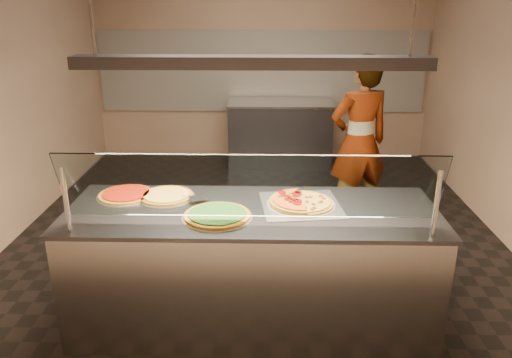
{
  "coord_description": "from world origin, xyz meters",
  "views": [
    {
      "loc": [
        0.11,
        -4.6,
        2.33
      ],
      "look_at": [
        0.01,
        -0.98,
        1.02
      ],
      "focal_mm": 35.0,
      "sensor_mm": 36.0,
      "label": 1
    }
  ],
  "objects_px": {
    "serving_counter": "(252,267)",
    "heat_lamp_housing": "(251,62)",
    "pizza_spinach": "(217,215)",
    "prep_table": "(280,133)",
    "perforated_tray": "(301,204)",
    "pizza_tomato": "(126,194)",
    "half_pizza_pepperoni": "(286,201)",
    "pizza_cheese": "(167,195)",
    "sneeze_guard": "(250,187)",
    "worker": "(359,142)",
    "pizza_spatula": "(190,195)",
    "half_pizza_sausage": "(317,202)"
  },
  "relations": [
    {
      "from": "serving_counter",
      "to": "heat_lamp_housing",
      "type": "distance_m",
      "value": 1.48
    },
    {
      "from": "pizza_spinach",
      "to": "prep_table",
      "type": "relative_size",
      "value": 0.32
    },
    {
      "from": "perforated_tray",
      "to": "pizza_tomato",
      "type": "distance_m",
      "value": 1.32
    },
    {
      "from": "pizza_spinach",
      "to": "half_pizza_pepperoni",
      "type": "bearing_deg",
      "value": 25.89
    },
    {
      "from": "serving_counter",
      "to": "half_pizza_pepperoni",
      "type": "xyz_separation_m",
      "value": [
        0.24,
        0.08,
        0.5
      ]
    },
    {
      "from": "heat_lamp_housing",
      "to": "serving_counter",
      "type": "bearing_deg",
      "value": 0.0
    },
    {
      "from": "pizza_spinach",
      "to": "pizza_cheese",
      "type": "height_order",
      "value": "pizza_spinach"
    },
    {
      "from": "sneeze_guard",
      "to": "pizza_tomato",
      "type": "bearing_deg",
      "value": 149.15
    },
    {
      "from": "pizza_tomato",
      "to": "worker",
      "type": "height_order",
      "value": "worker"
    },
    {
      "from": "pizza_cheese",
      "to": "half_pizza_pepperoni",
      "type": "bearing_deg",
      "value": -8.23
    },
    {
      "from": "pizza_spatula",
      "to": "prep_table",
      "type": "bearing_deg",
      "value": 78.62
    },
    {
      "from": "half_pizza_sausage",
      "to": "pizza_spinach",
      "type": "height_order",
      "value": "half_pizza_sausage"
    },
    {
      "from": "worker",
      "to": "sneeze_guard",
      "type": "bearing_deg",
      "value": 44.47
    },
    {
      "from": "half_pizza_sausage",
      "to": "pizza_cheese",
      "type": "relative_size",
      "value": 1.14
    },
    {
      "from": "sneeze_guard",
      "to": "pizza_spatula",
      "type": "xyz_separation_m",
      "value": [
        -0.47,
        0.53,
        -0.27
      ]
    },
    {
      "from": "sneeze_guard",
      "to": "pizza_cheese",
      "type": "relative_size",
      "value": 5.63
    },
    {
      "from": "pizza_cheese",
      "to": "pizza_tomato",
      "type": "xyz_separation_m",
      "value": [
        -0.31,
        0.02,
        0.0
      ]
    },
    {
      "from": "perforated_tray",
      "to": "worker",
      "type": "distance_m",
      "value": 1.9
    },
    {
      "from": "sneeze_guard",
      "to": "pizza_cheese",
      "type": "distance_m",
      "value": 0.9
    },
    {
      "from": "perforated_tray",
      "to": "pizza_tomato",
      "type": "relative_size",
      "value": 1.42
    },
    {
      "from": "pizza_tomato",
      "to": "worker",
      "type": "xyz_separation_m",
      "value": [
        2.02,
        1.61,
        -0.03
      ]
    },
    {
      "from": "pizza_spinach",
      "to": "worker",
      "type": "bearing_deg",
      "value": 56.83
    },
    {
      "from": "half_pizza_pepperoni",
      "to": "heat_lamp_housing",
      "type": "distance_m",
      "value": 1.02
    },
    {
      "from": "half_pizza_sausage",
      "to": "pizza_spatula",
      "type": "relative_size",
      "value": 2.1
    },
    {
      "from": "half_pizza_pepperoni",
      "to": "pizza_cheese",
      "type": "xyz_separation_m",
      "value": [
        -0.89,
        0.13,
        -0.02
      ]
    },
    {
      "from": "perforated_tray",
      "to": "worker",
      "type": "bearing_deg",
      "value": 67.87
    },
    {
      "from": "half_pizza_pepperoni",
      "to": "prep_table",
      "type": "distance_m",
      "value": 3.86
    },
    {
      "from": "worker",
      "to": "pizza_tomato",
      "type": "bearing_deg",
      "value": 19.01
    },
    {
      "from": "serving_counter",
      "to": "sneeze_guard",
      "type": "bearing_deg",
      "value": -90.0
    },
    {
      "from": "perforated_tray",
      "to": "pizza_tomato",
      "type": "xyz_separation_m",
      "value": [
        -1.31,
        0.15,
        0.01
      ]
    },
    {
      "from": "heat_lamp_housing",
      "to": "sneeze_guard",
      "type": "bearing_deg",
      "value": -90.0
    },
    {
      "from": "half_pizza_pepperoni",
      "to": "worker",
      "type": "relative_size",
      "value": 0.26
    },
    {
      "from": "pizza_spinach",
      "to": "pizza_cheese",
      "type": "relative_size",
      "value": 1.14
    },
    {
      "from": "half_pizza_sausage",
      "to": "prep_table",
      "type": "bearing_deg",
      "value": 92.73
    },
    {
      "from": "sneeze_guard",
      "to": "half_pizza_sausage",
      "type": "height_order",
      "value": "sneeze_guard"
    },
    {
      "from": "perforated_tray",
      "to": "pizza_spatula",
      "type": "relative_size",
      "value": 2.68
    },
    {
      "from": "pizza_spinach",
      "to": "pizza_spatula",
      "type": "xyz_separation_m",
      "value": [
        -0.24,
        0.33,
        0.01
      ]
    },
    {
      "from": "serving_counter",
      "to": "half_pizza_pepperoni",
      "type": "height_order",
      "value": "half_pizza_pepperoni"
    },
    {
      "from": "pizza_tomato",
      "to": "pizza_spatula",
      "type": "relative_size",
      "value": 1.88
    },
    {
      "from": "perforated_tray",
      "to": "worker",
      "type": "relative_size",
      "value": 0.34
    },
    {
      "from": "serving_counter",
      "to": "half_pizza_sausage",
      "type": "xyz_separation_m",
      "value": [
        0.47,
        0.08,
        0.49
      ]
    },
    {
      "from": "pizza_spatula",
      "to": "prep_table",
      "type": "distance_m",
      "value": 3.83
    },
    {
      "from": "prep_table",
      "to": "pizza_spatula",
      "type": "bearing_deg",
      "value": -101.38
    },
    {
      "from": "pizza_tomato",
      "to": "prep_table",
      "type": "distance_m",
      "value": 3.92
    },
    {
      "from": "sneeze_guard",
      "to": "serving_counter",
      "type": "bearing_deg",
      "value": 90.0
    },
    {
      "from": "pizza_spatula",
      "to": "heat_lamp_housing",
      "type": "bearing_deg",
      "value": -22.01
    },
    {
      "from": "pizza_tomato",
      "to": "perforated_tray",
      "type": "bearing_deg",
      "value": -6.34
    },
    {
      "from": "sneeze_guard",
      "to": "prep_table",
      "type": "relative_size",
      "value": 1.57
    },
    {
      "from": "heat_lamp_housing",
      "to": "half_pizza_sausage",
      "type": "bearing_deg",
      "value": 9.75
    },
    {
      "from": "serving_counter",
      "to": "prep_table",
      "type": "distance_m",
      "value": 3.92
    }
  ]
}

